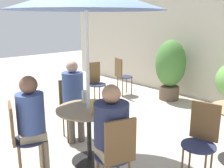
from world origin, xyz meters
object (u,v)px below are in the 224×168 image
object	(u,v)px
bistro_chair_1	(20,134)
seated_person_0	(73,94)
beer_glass_0	(94,107)
potted_plant_0	(170,67)
bistro_chair_5	(202,135)
seated_person_1	(32,117)
beer_glass_1	(84,96)
bistro_chair_6	(95,79)
bistro_chair_4	(121,73)
bistro_chair_0	(71,103)
bistro_chair_2	(117,151)
seated_person_2	(111,130)
cafe_table_near	(89,122)

from	to	relation	value
bistro_chair_1	seated_person_0	xyz separation A→B (m)	(-0.40, 1.01, 0.19)
seated_person_0	beer_glass_0	bearing A→B (deg)	-91.39
bistro_chair_1	potted_plant_0	distance (m)	3.90
bistro_chair_5	seated_person_1	xyz separation A→B (m)	(-1.38, -1.38, 0.18)
beer_glass_1	beer_glass_0	bearing A→B (deg)	-23.79
bistro_chair_6	bistro_chair_4	bearing A→B (deg)	16.46
bistro_chair_5	beer_glass_1	distance (m)	1.55
bistro_chair_1	bistro_chair_0	bearing A→B (deg)	-45.00
bistro_chair_2	beer_glass_0	world-z (taller)	beer_glass_0
bistro_chair_0	seated_person_1	bearing A→B (deg)	-129.57
beer_glass_1	bistro_chair_0	bearing A→B (deg)	165.05
seated_person_2	beer_glass_1	size ratio (longest dim) A/B	7.22
seated_person_0	bistro_chair_5	bearing A→B (deg)	-56.62
bistro_chair_0	seated_person_2	bearing A→B (deg)	-90.00
cafe_table_near	bistro_chair_4	size ratio (longest dim) A/B	0.90
cafe_table_near	bistro_chair_4	world-z (taller)	bistro_chair_4
bistro_chair_2	beer_glass_0	bearing A→B (deg)	-87.76
seated_person_2	beer_glass_1	distance (m)	0.95
cafe_table_near	bistro_chair_5	size ratio (longest dim) A/B	0.90
bistro_chair_1	bistro_chair_6	size ratio (longest dim) A/B	1.00
bistro_chair_2	bistro_chair_6	size ratio (longest dim) A/B	1.00
bistro_chair_4	seated_person_1	world-z (taller)	seated_person_1
bistro_chair_4	bistro_chair_6	world-z (taller)	same
bistro_chair_2	beer_glass_1	distance (m)	1.12
bistro_chair_0	bistro_chair_6	bearing A→B (deg)	56.17
bistro_chair_0	bistro_chair_4	size ratio (longest dim) A/B	1.00
bistro_chair_1	beer_glass_0	distance (m)	0.90
bistro_chair_6	seated_person_2	xyz separation A→B (m)	(2.48, -1.76, 0.17)
cafe_table_near	bistro_chair_6	bearing A→B (deg)	139.55
bistro_chair_2	seated_person_2	world-z (taller)	seated_person_2
bistro_chair_1	cafe_table_near	bearing A→B (deg)	-90.00
cafe_table_near	seated_person_1	world-z (taller)	seated_person_1
bistro_chair_2	bistro_chair_4	distance (m)	3.81
bistro_chair_1	beer_glass_1	xyz separation A→B (m)	(0.03, 0.90, 0.27)
bistro_chair_0	beer_glass_0	bearing A→B (deg)	-91.20
seated_person_1	beer_glass_1	xyz separation A→B (m)	(-0.02, 0.76, 0.09)
cafe_table_near	seated_person_1	size ratio (longest dim) A/B	0.67
beer_glass_0	potted_plant_0	world-z (taller)	potted_plant_0
bistro_chair_5	bistro_chair_6	distance (m)	3.11
bistro_chair_0	seated_person_0	size ratio (longest dim) A/B	0.74
seated_person_0	seated_person_1	size ratio (longest dim) A/B	1.02
bistro_chair_6	seated_person_2	distance (m)	3.04
bistro_chair_0	bistro_chair_4	distance (m)	2.44
seated_person_0	potted_plant_0	world-z (taller)	potted_plant_0
bistro_chair_5	potted_plant_0	world-z (taller)	potted_plant_0
bistro_chair_0	seated_person_2	size ratio (longest dim) A/B	0.76
bistro_chair_4	beer_glass_0	distance (m)	3.33
bistro_chair_6	seated_person_0	xyz separation A→B (m)	(1.16, -1.34, 0.19)
bistro_chair_4	seated_person_2	world-z (taller)	seated_person_2
bistro_chair_1	seated_person_0	size ratio (longest dim) A/B	0.74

